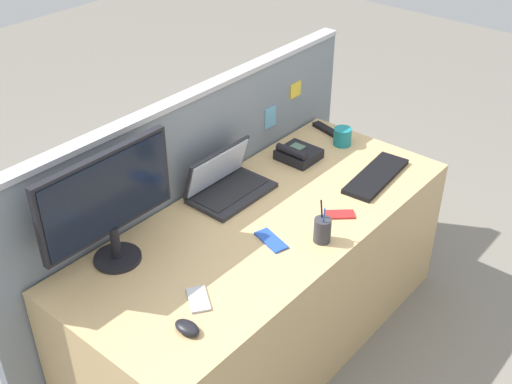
# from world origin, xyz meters

# --- Properties ---
(ground_plane) EXTENTS (10.00, 10.00, 0.00)m
(ground_plane) POSITION_xyz_m (0.00, 0.00, 0.00)
(ground_plane) COLOR slate
(desk) EXTENTS (1.84, 0.77, 0.70)m
(desk) POSITION_xyz_m (0.00, 0.00, 0.35)
(desk) COLOR tan
(desk) RESTS_ON ground_plane
(cubicle_divider) EXTENTS (2.12, 0.08, 1.16)m
(cubicle_divider) POSITION_xyz_m (0.00, 0.43, 0.58)
(cubicle_divider) COLOR gray
(cubicle_divider) RESTS_ON ground_plane
(desktop_monitor) EXTENTS (0.58, 0.18, 0.46)m
(desktop_monitor) POSITION_xyz_m (-0.57, 0.28, 0.98)
(desktop_monitor) COLOR black
(desktop_monitor) RESTS_ON desk
(laptop) EXTENTS (0.37, 0.24, 0.21)m
(laptop) POSITION_xyz_m (0.05, 0.27, 0.75)
(laptop) COLOR #232328
(laptop) RESTS_ON desk
(desk_phone) EXTENTS (0.17, 0.18, 0.08)m
(desk_phone) POSITION_xyz_m (0.50, 0.20, 0.73)
(desk_phone) COLOR black
(desk_phone) RESTS_ON desk
(keyboard_main) EXTENTS (0.43, 0.18, 0.02)m
(keyboard_main) POSITION_xyz_m (0.59, -0.18, 0.72)
(keyboard_main) COLOR black
(keyboard_main) RESTS_ON desk
(computer_mouse_right_hand) EXTENTS (0.06, 0.10, 0.03)m
(computer_mouse_right_hand) POSITION_xyz_m (-0.67, -0.21, 0.72)
(computer_mouse_right_hand) COLOR black
(computer_mouse_right_hand) RESTS_ON desk
(pen_cup) EXTENTS (0.07, 0.07, 0.18)m
(pen_cup) POSITION_xyz_m (0.04, -0.26, 0.76)
(pen_cup) COLOR #333338
(pen_cup) RESTS_ON desk
(cell_phone_silver_slab) EXTENTS (0.13, 0.15, 0.01)m
(cell_phone_silver_slab) POSITION_xyz_m (-0.53, -0.13, 0.71)
(cell_phone_silver_slab) COLOR #B7BAC1
(cell_phone_silver_slab) RESTS_ON desk
(cell_phone_blue_case) EXTENTS (0.11, 0.17, 0.01)m
(cell_phone_blue_case) POSITION_xyz_m (-0.10, -0.11, 0.71)
(cell_phone_blue_case) COLOR blue
(cell_phone_blue_case) RESTS_ON desk
(cell_phone_red_case) EXTENTS (0.13, 0.13, 0.01)m
(cell_phone_red_case) POSITION_xyz_m (0.23, -0.22, 0.71)
(cell_phone_red_case) COLOR #B22323
(cell_phone_red_case) RESTS_ON desk
(tv_remote) EXTENTS (0.08, 0.18, 0.02)m
(tv_remote) POSITION_xyz_m (0.83, 0.26, 0.71)
(tv_remote) COLOR black
(tv_remote) RESTS_ON desk
(coffee_mug) EXTENTS (0.13, 0.09, 0.09)m
(coffee_mug) POSITION_xyz_m (0.76, 0.12, 0.75)
(coffee_mug) COLOR #197A84
(coffee_mug) RESTS_ON desk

